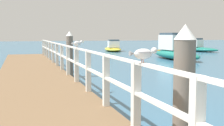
{
  "coord_description": "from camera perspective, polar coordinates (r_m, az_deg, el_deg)",
  "views": [
    {
      "loc": [
        -0.49,
        -0.07,
        1.81
      ],
      "look_at": [
        2.12,
        8.18,
        0.96
      ],
      "focal_mm": 47.2,
      "sensor_mm": 36.0,
      "label": 1
    }
  ],
  "objects": [
    {
      "name": "pier_deck",
      "position": [
        11.35,
        -14.94,
        -2.87
      ],
      "size": [
        2.5,
        22.31,
        0.36
      ],
      "primitive_type": "cube",
      "color": "brown",
      "rests_on": "ground_plane"
    },
    {
      "name": "pier_railing",
      "position": [
        11.37,
        -9.15,
        1.46
      ],
      "size": [
        0.12,
        20.83,
        1.05
      ],
      "color": "silver",
      "rests_on": "pier_deck"
    },
    {
      "name": "dock_piling_near",
      "position": [
        4.0,
        13.72,
        -6.57
      ],
      "size": [
        0.29,
        0.29,
        1.94
      ],
      "color": "#6B6056",
      "rests_on": "ground_plane"
    },
    {
      "name": "dock_piling_far",
      "position": [
        12.54,
        -8.19,
        1.73
      ],
      "size": [
        0.29,
        0.29,
        1.94
      ],
      "color": "#6B6056",
      "rests_on": "ground_plane"
    },
    {
      "name": "seagull_foreground",
      "position": [
        4.16,
        6.16,
        1.89
      ],
      "size": [
        0.48,
        0.19,
        0.21
      ],
      "rotation": [
        0.0,
        0.0,
        4.78
      ],
      "color": "white",
      "rests_on": "pier_railing"
    },
    {
      "name": "seagull_background",
      "position": [
        8.83,
        -6.7,
        3.82
      ],
      "size": [
        0.42,
        0.31,
        0.21
      ],
      "rotation": [
        0.0,
        0.0,
        5.31
      ],
      "color": "white",
      "rests_on": "pier_railing"
    },
    {
      "name": "boat_0",
      "position": [
        32.46,
        15.73,
        3.0
      ],
      "size": [
        3.38,
        5.59,
        1.41
      ],
      "rotation": [
        0.0,
        0.0,
        0.32
      ],
      "color": "#197266",
      "rests_on": "ground_plane"
    },
    {
      "name": "boat_3",
      "position": [
        21.92,
        11.96,
        2.4
      ],
      "size": [
        1.87,
        5.94,
        1.92
      ],
      "rotation": [
        0.0,
        0.0,
        -0.03
      ],
      "color": "#197266",
      "rests_on": "ground_plane"
    },
    {
      "name": "boat_6",
      "position": [
        31.71,
        0.21,
        3.07
      ],
      "size": [
        2.65,
        5.11,
        1.26
      ],
      "rotation": [
        0.0,
        0.0,
        2.94
      ],
      "color": "gold",
      "rests_on": "ground_plane"
    }
  ]
}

